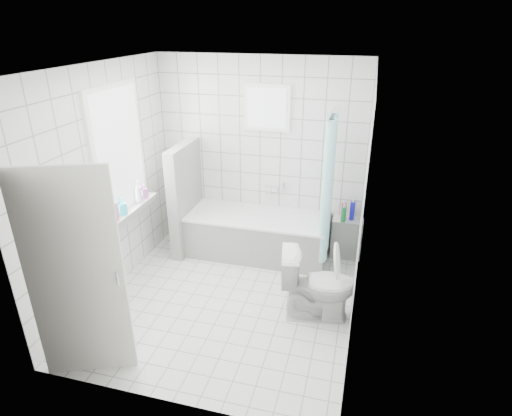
# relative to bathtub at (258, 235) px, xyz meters

# --- Properties ---
(ground) EXTENTS (3.00, 3.00, 0.00)m
(ground) POSITION_rel_bathtub_xyz_m (-0.07, -1.12, -0.29)
(ground) COLOR white
(ground) RESTS_ON ground
(ceiling) EXTENTS (3.00, 3.00, 0.00)m
(ceiling) POSITION_rel_bathtub_xyz_m (-0.07, -1.12, 2.31)
(ceiling) COLOR white
(ceiling) RESTS_ON ground
(wall_back) EXTENTS (2.80, 0.02, 2.60)m
(wall_back) POSITION_rel_bathtub_xyz_m (-0.07, 0.38, 1.01)
(wall_back) COLOR white
(wall_back) RESTS_ON ground
(wall_front) EXTENTS (2.80, 0.02, 2.60)m
(wall_front) POSITION_rel_bathtub_xyz_m (-0.07, -2.62, 1.01)
(wall_front) COLOR white
(wall_front) RESTS_ON ground
(wall_left) EXTENTS (0.02, 3.00, 2.60)m
(wall_left) POSITION_rel_bathtub_xyz_m (-1.47, -1.12, 1.01)
(wall_left) COLOR white
(wall_left) RESTS_ON ground
(wall_right) EXTENTS (0.02, 3.00, 2.60)m
(wall_right) POSITION_rel_bathtub_xyz_m (1.33, -1.12, 1.01)
(wall_right) COLOR white
(wall_right) RESTS_ON ground
(window_left) EXTENTS (0.01, 0.90, 1.40)m
(window_left) POSITION_rel_bathtub_xyz_m (-1.42, -0.82, 1.31)
(window_left) COLOR white
(window_left) RESTS_ON wall_left
(window_back) EXTENTS (0.50, 0.01, 0.50)m
(window_back) POSITION_rel_bathtub_xyz_m (0.03, 0.33, 1.66)
(window_back) COLOR white
(window_back) RESTS_ON wall_back
(window_sill) EXTENTS (0.18, 1.02, 0.08)m
(window_sill) POSITION_rel_bathtub_xyz_m (-1.38, -0.82, 0.57)
(window_sill) COLOR white
(window_sill) RESTS_ON wall_left
(door) EXTENTS (0.76, 0.34, 2.00)m
(door) POSITION_rel_bathtub_xyz_m (-0.95, -2.45, 0.71)
(door) COLOR silver
(door) RESTS_ON ground
(bathtub) EXTENTS (1.89, 0.77, 0.58)m
(bathtub) POSITION_rel_bathtub_xyz_m (0.00, 0.00, 0.00)
(bathtub) COLOR white
(bathtub) RESTS_ON ground
(partition_wall) EXTENTS (0.15, 0.85, 1.50)m
(partition_wall) POSITION_rel_bathtub_xyz_m (-1.01, -0.05, 0.46)
(partition_wall) COLOR white
(partition_wall) RESTS_ON ground
(tiled_ledge) EXTENTS (0.40, 0.24, 0.55)m
(tiled_ledge) POSITION_rel_bathtub_xyz_m (1.18, 0.25, -0.02)
(tiled_ledge) COLOR white
(tiled_ledge) RESTS_ON ground
(toilet) EXTENTS (0.85, 0.58, 0.80)m
(toilet) POSITION_rel_bathtub_xyz_m (0.96, -1.14, 0.11)
(toilet) COLOR white
(toilet) RESTS_ON ground
(curtain_rod) EXTENTS (0.02, 0.80, 0.02)m
(curtain_rod) POSITION_rel_bathtub_xyz_m (0.88, -0.02, 1.71)
(curtain_rod) COLOR silver
(curtain_rod) RESTS_ON wall_back
(shower_curtain) EXTENTS (0.14, 0.48, 1.78)m
(shower_curtain) POSITION_rel_bathtub_xyz_m (0.88, -0.16, 0.81)
(shower_curtain) COLOR #4CDDE1
(shower_curtain) RESTS_ON curtain_rod
(tub_faucet) EXTENTS (0.18, 0.06, 0.06)m
(tub_faucet) POSITION_rel_bathtub_xyz_m (0.10, 0.33, 0.56)
(tub_faucet) COLOR silver
(tub_faucet) RESTS_ON wall_back
(sill_bottles) EXTENTS (0.17, 0.84, 0.31)m
(sill_bottles) POSITION_rel_bathtub_xyz_m (-1.37, -0.93, 0.74)
(sill_bottles) COLOR #CE67C0
(sill_bottles) RESTS_ON window_sill
(ledge_bottles) EXTENTS (0.18, 0.16, 0.26)m
(ledge_bottles) POSITION_rel_bathtub_xyz_m (1.15, 0.24, 0.37)
(ledge_bottles) COLOR #191ACA
(ledge_bottles) RESTS_ON tiled_ledge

